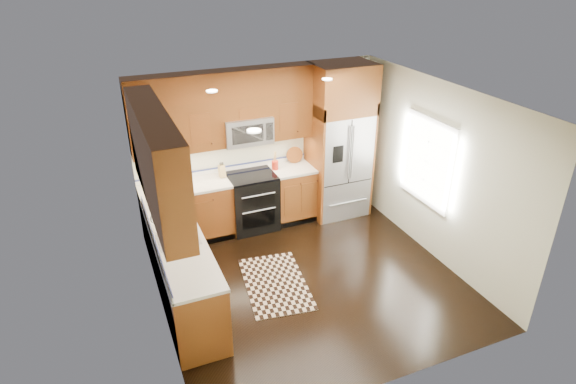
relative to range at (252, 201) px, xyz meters
name	(u,v)px	position (x,y,z in m)	size (l,w,h in m)	color
ground	(308,278)	(0.25, -1.67, -0.47)	(4.00, 4.00, 0.00)	black
wall_back	(258,145)	(0.25, 0.33, 0.83)	(4.00, 0.02, 2.60)	beige
wall_left	(153,227)	(-1.75, -1.67, 0.83)	(0.02, 4.00, 2.60)	beige
wall_right	(436,172)	(2.25, -1.67, 0.83)	(0.02, 4.00, 2.60)	beige
window	(427,161)	(2.23, -1.47, 0.93)	(0.04, 1.10, 1.30)	white
base_cabinets	(205,238)	(-0.98, -0.77, -0.02)	(2.85, 3.00, 0.90)	brown
countertop	(210,204)	(-0.84, -0.65, 0.45)	(2.86, 3.01, 0.04)	silver
upper_cabinets	(198,129)	(-0.90, -0.58, 1.56)	(2.85, 3.00, 1.15)	brown
range	(252,201)	(0.00, 0.00, 0.00)	(0.76, 0.67, 0.95)	black
microwave	(247,130)	(0.00, 0.13, 1.19)	(0.76, 0.40, 0.42)	#B2B2B7
refrigerator	(339,142)	(1.55, -0.04, 0.83)	(0.98, 0.75, 2.60)	#B2B2B7
sink_faucet	(175,235)	(-1.48, -1.44, 0.52)	(0.54, 0.44, 0.37)	#B2B2B7
rug	(275,283)	(-0.22, -1.60, -0.46)	(0.82, 1.37, 0.01)	black
knife_block	(222,171)	(-0.44, 0.13, 0.57)	(0.09, 0.13, 0.25)	tan
utensil_crock	(275,163)	(0.44, 0.08, 0.58)	(0.12, 0.12, 0.31)	#AE2615
cutting_board	(295,162)	(0.85, 0.22, 0.48)	(0.28, 0.28, 0.02)	brown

